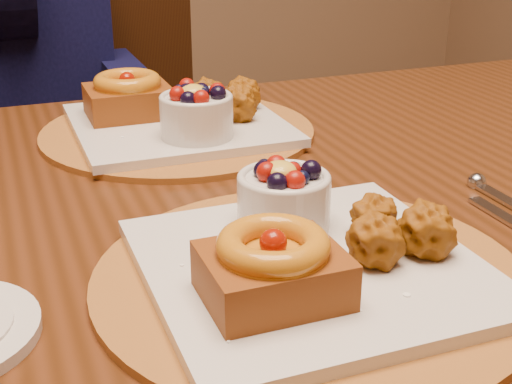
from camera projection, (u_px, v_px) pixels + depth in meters
dining_table at (230, 251)px, 0.84m from camera, size 1.60×0.90×0.76m
place_setting_near at (306, 254)px, 0.61m from camera, size 0.38×0.38×0.09m
place_setting_far at (176, 117)px, 0.98m from camera, size 0.38×0.38×0.09m
chair_far at (122, 161)px, 1.63m from camera, size 0.47×0.47×0.90m
diner at (9, 20)px, 1.45m from camera, size 0.48×0.47×0.78m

